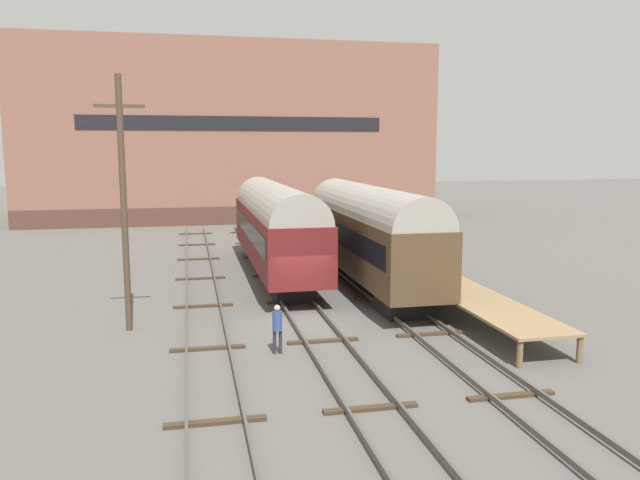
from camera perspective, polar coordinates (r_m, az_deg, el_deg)
The scene contains 11 objects.
ground_plane at distance 25.57m, azimuth -1.16°, elevation -7.33°, with size 200.00×200.00×0.00m, color #56544F.
track_left at distance 25.12m, azimuth -10.45°, elevation -7.42°, with size 2.60×60.00×0.26m.
track_middle at distance 25.53m, azimuth -1.16°, elevation -7.02°, with size 2.60×60.00×0.26m.
track_right at distance 26.57m, azimuth 7.60°, elevation -6.48°, with size 2.60×60.00×0.26m.
train_car_brown at distance 30.84m, azimuth 4.51°, elevation 0.91°, with size 2.87×15.32×5.13m.
train_car_maroon at distance 33.95m, azimuth -4.10°, elevation 1.50°, with size 2.99×16.69×5.06m.
station_platform at distance 28.16m, azimuth 11.87°, elevation -4.11°, with size 2.43×15.91×1.00m.
bench at distance 31.05m, azimuth 8.82°, elevation -1.81°, with size 1.40×0.40×0.91m.
person_worker at distance 21.31m, azimuth -3.93°, elevation -7.71°, with size 0.32×0.32×1.70m.
utility_pole at distance 24.41m, azimuth -17.52°, elevation 3.40°, with size 1.80×0.24×9.61m.
warehouse_building at distance 63.23m, azimuth -8.22°, elevation 9.58°, with size 38.60×12.22×16.66m.
Camera 1 is at (-4.60, -24.18, 6.92)m, focal length 35.00 mm.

